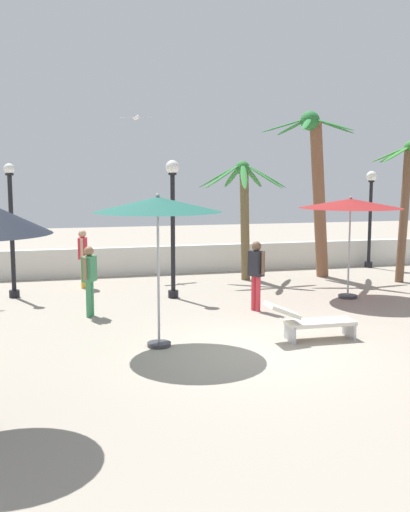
{
  "coord_description": "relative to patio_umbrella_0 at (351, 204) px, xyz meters",
  "views": [
    {
      "loc": [
        -3.64,
        -10.71,
        3.35
      ],
      "look_at": [
        0.0,
        3.3,
        1.4
      ],
      "focal_mm": 43.07,
      "sensor_mm": 36.0,
      "label": 1
    }
  ],
  "objects": [
    {
      "name": "lamp_post_1",
      "position": [
        -4.58,
        1.21,
        -0.26
      ],
      "size": [
        0.36,
        0.36,
        3.7
      ],
      "color": "black",
      "rests_on": "ground_plane"
    },
    {
      "name": "guest_3",
      "position": [
        -6.92,
        -0.46,
        -1.52
      ],
      "size": [
        0.38,
        0.5,
        1.67
      ],
      "color": "#3F8C59",
      "rests_on": "ground_plane"
    },
    {
      "name": "patio_umbrella_0",
      "position": [
        0.0,
        0.0,
        0.0
      ],
      "size": [
        2.75,
        2.75,
        2.75
      ],
      "color": "#333338",
      "rests_on": "ground_plane"
    },
    {
      "name": "patio_umbrella_3",
      "position": [
        -5.81,
        -3.37,
        0.21
      ],
      "size": [
        2.46,
        2.46,
        2.98
      ],
      "color": "#333338",
      "rests_on": "ground_plane"
    },
    {
      "name": "lamp_post_2",
      "position": [
        3.31,
        4.77,
        -0.41
      ],
      "size": [
        0.36,
        0.36,
        3.44
      ],
      "color": "black",
      "rests_on": "ground_plane"
    },
    {
      "name": "lamp_post_0",
      "position": [
        -8.76,
        2.33,
        -0.6
      ],
      "size": [
        0.29,
        0.29,
        3.62
      ],
      "color": "black",
      "rests_on": "ground_plane"
    },
    {
      "name": "seagull_0",
      "position": [
        -4.92,
        5.42,
        2.62
      ],
      "size": [
        1.08,
        0.46,
        0.14
      ],
      "color": "white"
    },
    {
      "name": "guest_2",
      "position": [
        -2.94,
        -0.87,
        -1.49
      ],
      "size": [
        0.36,
        0.52,
        1.72
      ],
      "color": "#D8333F",
      "rests_on": "ground_plane"
    },
    {
      "name": "palm_tree_0",
      "position": [
        0.55,
        3.37,
        0.75
      ],
      "size": [
        3.13,
        2.9,
        5.31
      ],
      "color": "brown",
      "rests_on": "ground_plane"
    },
    {
      "name": "guest_1",
      "position": [
        -6.85,
        3.29,
        -1.48
      ],
      "size": [
        0.3,
        0.55,
        1.72
      ],
      "color": "gold",
      "rests_on": "ground_plane"
    },
    {
      "name": "ground_plane",
      "position": [
        -4.22,
        -4.14,
        -2.53
      ],
      "size": [
        56.0,
        56.0,
        0.0
      ],
      "primitive_type": "plane",
      "color": "#9E9384"
    },
    {
      "name": "lounge_chair_0",
      "position": [
        -2.77,
        -3.68,
        -2.12
      ],
      "size": [
        1.85,
        0.57,
        0.81
      ],
      "color": "#B7B7BC",
      "rests_on": "ground_plane"
    },
    {
      "name": "palm_tree_3",
      "position": [
        -1.86,
        3.43,
        -0.06
      ],
      "size": [
        2.78,
        2.79,
        3.75
      ],
      "color": "brown",
      "rests_on": "ground_plane"
    },
    {
      "name": "palm_tree_1",
      "position": [
        2.85,
        1.85,
        0.28
      ],
      "size": [
        2.32,
        2.26,
        4.35
      ],
      "color": "brown",
      "rests_on": "ground_plane"
    },
    {
      "name": "boundary_wall",
      "position": [
        -4.22,
        5.28,
        -2.07
      ],
      "size": [
        25.2,
        0.3,
        0.93
      ],
      "primitive_type": "cube",
      "color": "silver",
      "rests_on": "ground_plane"
    }
  ]
}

